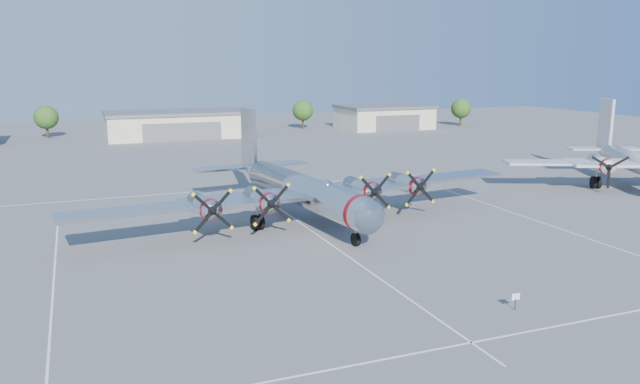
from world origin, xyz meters
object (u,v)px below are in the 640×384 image
object	(u,v)px
tree_far_east	(461,108)
twin_engine_east	(632,186)
tree_west	(46,117)
main_bomber_b29	(300,219)
tree_east	(303,111)
hangar_east	(384,117)
hangar_center	(177,124)
info_placard	(516,298)

from	to	relation	value
tree_far_east	twin_engine_east	distance (m)	75.62
tree_west	main_bomber_b29	bearing A→B (deg)	-72.67
tree_east	tree_far_east	size ratio (longest dim) A/B	1.00
hangar_east	tree_far_east	bearing A→B (deg)	-5.61
tree_far_east	main_bomber_b29	size ratio (longest dim) A/B	0.15
hangar_east	tree_east	world-z (taller)	tree_east
hangar_center	twin_engine_east	xyz separation A→B (m)	(45.05, -73.89, -2.71)
hangar_east	info_placard	xyz separation A→B (m)	(-42.64, -101.00, -1.95)
tree_far_east	twin_engine_east	bearing A→B (deg)	-107.70
hangar_east	main_bomber_b29	size ratio (longest dim) A/B	0.45
twin_engine_east	info_placard	world-z (taller)	twin_engine_east
tree_west	hangar_center	bearing A→B (deg)	-17.82
tree_east	info_placard	bearing A→B (deg)	-102.97
tree_east	twin_engine_east	distance (m)	81.44
hangar_east	main_bomber_b29	distance (m)	87.87
tree_east	main_bomber_b29	distance (m)	85.31
hangar_east	tree_west	bearing A→B (deg)	173.72
tree_west	twin_engine_east	xyz separation A→B (m)	(70.05, -81.93, -4.22)
twin_engine_east	tree_east	bearing A→B (deg)	123.71
tree_west	tree_far_east	distance (m)	93.54
hangar_center	tree_far_east	bearing A→B (deg)	-1.65
hangar_east	tree_east	size ratio (longest dim) A/B	3.10
hangar_center	info_placard	world-z (taller)	hangar_center
hangar_east	info_placard	world-z (taller)	hangar_east
tree_east	twin_engine_east	bearing A→B (deg)	-79.34
hangar_east	tree_far_east	xyz separation A→B (m)	(20.00, -1.96, 1.51)
twin_engine_east	tree_west	bearing A→B (deg)	153.58
info_placard	hangar_center	bearing A→B (deg)	98.75
hangar_center	main_bomber_b29	world-z (taller)	hangar_center
hangar_east	info_placard	bearing A→B (deg)	-112.89
tree_far_east	twin_engine_east	world-z (taller)	tree_far_east
main_bomber_b29	twin_engine_east	distance (m)	44.47
hangar_east	tree_east	xyz separation A→B (m)	(-18.00, 6.04, 1.51)
hangar_center	main_bomber_b29	xyz separation A→B (m)	(0.57, -73.92, -2.71)
tree_east	tree_far_east	world-z (taller)	same
hangar_east	tree_west	distance (m)	73.46
tree_far_east	twin_engine_east	xyz separation A→B (m)	(-22.95, -71.93, -4.22)
hangar_center	main_bomber_b29	size ratio (longest dim) A/B	0.62
tree_west	tree_east	world-z (taller)	same
main_bomber_b29	twin_engine_east	size ratio (longest dim) A/B	1.39
tree_far_east	info_placard	distance (m)	117.24
twin_engine_east	hangar_center	bearing A→B (deg)	144.42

